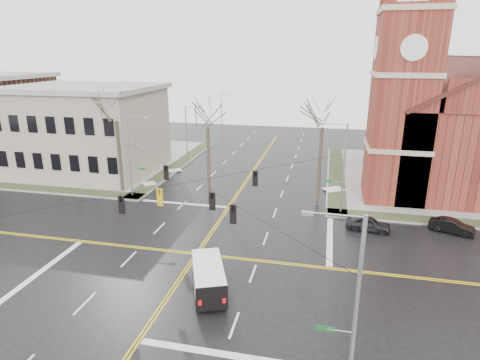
% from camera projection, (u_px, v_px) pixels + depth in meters
% --- Properties ---
extents(ground, '(120.00, 120.00, 0.00)m').
position_uv_depth(ground, '(197.00, 254.00, 32.47)').
color(ground, black).
rests_on(ground, ground).
extents(sidewalks, '(80.00, 80.00, 0.17)m').
position_uv_depth(sidewalks, '(197.00, 253.00, 32.45)').
color(sidewalks, gray).
rests_on(sidewalks, ground).
extents(road_markings, '(100.00, 100.00, 0.01)m').
position_uv_depth(road_markings, '(197.00, 254.00, 32.47)').
color(road_markings, gold).
rests_on(road_markings, ground).
extents(church, '(24.28, 27.48, 27.50)m').
position_uv_depth(church, '(458.00, 115.00, 47.84)').
color(church, maroon).
rests_on(church, ground).
extents(civic_building_a, '(18.00, 14.00, 11.00)m').
position_uv_depth(civic_building_a, '(87.00, 131.00, 53.95)').
color(civic_building_a, gray).
rests_on(civic_building_a, ground).
extents(signal_pole_ne, '(2.75, 0.22, 9.00)m').
position_uv_depth(signal_pole_ne, '(342.00, 166.00, 39.33)').
color(signal_pole_ne, gray).
rests_on(signal_pole_ne, ground).
extents(signal_pole_nw, '(2.75, 0.22, 9.00)m').
position_uv_depth(signal_pole_nw, '(130.00, 154.00, 44.01)').
color(signal_pole_nw, gray).
rests_on(signal_pole_nw, ground).
extents(signal_pole_se, '(2.75, 0.22, 9.00)m').
position_uv_depth(signal_pole_se, '(353.00, 301.00, 17.93)').
color(signal_pole_se, gray).
rests_on(signal_pole_se, ground).
extents(span_wires, '(23.02, 23.02, 0.03)m').
position_uv_depth(span_wires, '(194.00, 181.00, 30.59)').
color(span_wires, black).
rests_on(span_wires, ground).
extents(traffic_signals, '(8.21, 8.26, 1.30)m').
position_uv_depth(traffic_signals, '(192.00, 193.00, 30.20)').
color(traffic_signals, black).
rests_on(traffic_signals, ground).
extents(streetlight_north_a, '(2.30, 0.20, 8.00)m').
position_uv_depth(streetlight_north_a, '(187.00, 131.00, 59.36)').
color(streetlight_north_a, gray).
rests_on(streetlight_north_a, ground).
extents(streetlight_north_b, '(2.30, 0.20, 8.00)m').
position_uv_depth(streetlight_north_b, '(222.00, 112.00, 77.96)').
color(streetlight_north_b, gray).
rests_on(streetlight_north_b, ground).
extents(cargo_van, '(3.77, 5.51, 1.97)m').
position_uv_depth(cargo_van, '(208.00, 275.00, 27.20)').
color(cargo_van, white).
rests_on(cargo_van, ground).
extents(parked_car_a, '(4.11, 2.05, 1.35)m').
position_uv_depth(parked_car_a, '(368.00, 223.00, 36.59)').
color(parked_car_a, black).
rests_on(parked_car_a, ground).
extents(parked_car_b, '(4.04, 2.63, 1.26)m').
position_uv_depth(parked_car_b, '(452.00, 226.00, 36.14)').
color(parked_car_b, black).
rests_on(parked_car_b, ground).
extents(tree_nw_far, '(4.00, 4.00, 12.23)m').
position_uv_depth(tree_nw_far, '(116.00, 116.00, 44.38)').
color(tree_nw_far, '#3A3025').
rests_on(tree_nw_far, ground).
extents(tree_nw_near, '(4.00, 4.00, 11.55)m').
position_uv_depth(tree_nw_near, '(208.00, 123.00, 43.07)').
color(tree_nw_near, '#3A3025').
rests_on(tree_nw_near, ground).
extents(tree_ne, '(4.00, 4.00, 12.25)m').
position_uv_depth(tree_ne, '(323.00, 122.00, 40.35)').
color(tree_ne, '#3A3025').
rests_on(tree_ne, ground).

